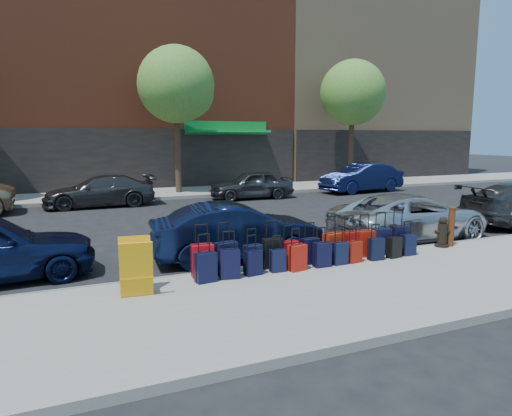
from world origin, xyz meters
name	(u,v)px	position (x,y,z in m)	size (l,w,h in m)	color
ground	(235,230)	(0.00, 0.00, 0.00)	(120.00, 120.00, 0.00)	black
sidewalk_near	(356,289)	(0.00, -6.50, 0.07)	(60.00, 4.00, 0.15)	gray
sidewalk_far	(167,193)	(0.00, 10.00, 0.07)	(60.00, 4.00, 0.15)	gray
curb_near	(304,263)	(0.00, -4.48, 0.07)	(60.00, 0.08, 0.15)	gray
curb_far	(176,198)	(0.00, 7.98, 0.07)	(60.00, 0.08, 0.15)	gray
building_center	(135,27)	(0.00, 17.99, 9.98)	(17.00, 12.85, 20.00)	brown
building_right	(344,59)	(16.00, 17.99, 8.98)	(15.00, 12.12, 18.00)	#9B7F5F
tree_center	(179,87)	(0.64, 9.50, 5.41)	(3.80, 3.80, 7.27)	black
tree_right	(355,95)	(11.14, 9.50, 5.41)	(3.80, 3.80, 7.27)	black
suitcase_front_0	(203,260)	(-2.52, -4.77, 0.49)	(0.47, 0.30, 1.07)	#B10B15
suitcase_front_1	(226,258)	(-2.03, -4.80, 0.49)	(0.49, 0.33, 1.08)	black
suitcase_front_2	(253,258)	(-1.43, -4.81, 0.43)	(0.40, 0.25, 0.90)	black
suitcase_front_3	(272,253)	(-0.95, -4.77, 0.47)	(0.45, 0.29, 1.03)	black
suitcase_front_4	(289,253)	(-0.56, -4.80, 0.43)	(0.39, 0.23, 0.91)	#9F0A10
suitcase_front_5	(310,251)	(-0.04, -4.82, 0.44)	(0.39, 0.23, 0.93)	black
suitcase_front_6	(333,247)	(0.53, -4.83, 0.48)	(0.46, 0.30, 1.04)	#9F1B0A
suitcase_front_7	(350,245)	(1.06, -4.75, 0.47)	(0.42, 0.23, 1.01)	maroon
suitcase_front_8	(365,243)	(1.47, -4.78, 0.46)	(0.44, 0.27, 1.00)	#961609
suitcase_front_9	(381,241)	(1.93, -4.79, 0.47)	(0.46, 0.31, 1.03)	black
suitcase_front_10	(399,239)	(2.44, -4.82, 0.49)	(0.45, 0.25, 1.07)	black
suitcase_back_0	(206,267)	(-2.57, -5.14, 0.45)	(0.42, 0.27, 0.95)	black
suitcase_back_1	(230,264)	(-2.06, -5.10, 0.45)	(0.44, 0.30, 0.96)	black
suitcase_back_2	(253,263)	(-1.54, -5.09, 0.41)	(0.38, 0.25, 0.83)	black
suitcase_back_3	(278,261)	(-0.98, -5.08, 0.39)	(0.33, 0.20, 0.77)	black
suitcase_back_4	(297,257)	(-0.56, -5.16, 0.43)	(0.42, 0.29, 0.90)	#AE150B
suitcase_back_5	(322,254)	(0.07, -5.13, 0.42)	(0.37, 0.21, 0.88)	black
suitcase_back_6	(340,253)	(0.53, -5.12, 0.40)	(0.35, 0.21, 0.81)	black
suitcase_back_7	(354,252)	(0.92, -5.11, 0.40)	(0.35, 0.23, 0.79)	maroon
suitcase_back_8	(376,249)	(1.51, -5.14, 0.41)	(0.36, 0.21, 0.83)	black
suitcase_back_9	(394,247)	(2.03, -5.14, 0.40)	(0.35, 0.23, 0.79)	black
suitcase_back_10	(408,245)	(2.49, -5.10, 0.41)	(0.35, 0.21, 0.82)	black
fire_hydrant	(442,233)	(3.90, -4.76, 0.51)	(0.41, 0.35, 0.79)	black
bollard	(451,226)	(4.14, -4.80, 0.68)	(0.19, 0.19, 1.02)	#38190C
display_rack	(136,268)	(-3.93, -5.35, 0.65)	(0.63, 0.69, 1.02)	orange
car_near_1	(237,232)	(-1.19, -3.28, 0.68)	(1.44, 4.14, 1.36)	#0B1533
car_near_2	(410,217)	(4.20, -3.24, 0.67)	(2.22, 4.81, 1.34)	silver
car_far_1	(100,191)	(-3.54, 6.97, 0.66)	(1.86, 4.58, 1.33)	#303133
car_far_2	(251,185)	(3.38, 6.73, 0.68)	(1.62, 4.02, 1.37)	#333336
car_far_3	(362,178)	(9.87, 6.83, 0.77)	(1.63, 4.68, 1.54)	#0D163C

